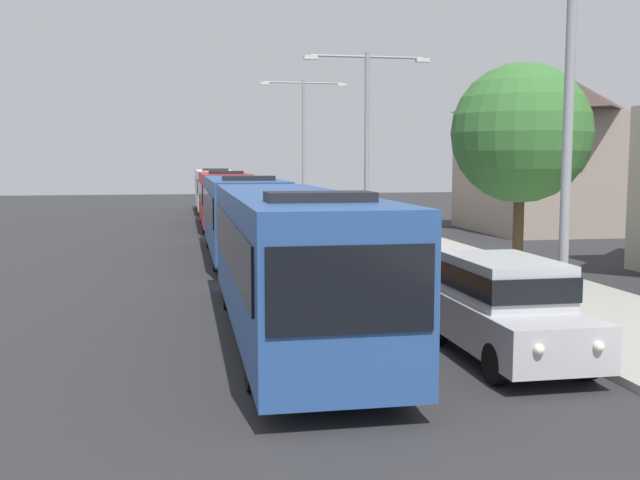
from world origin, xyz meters
name	(u,v)px	position (x,y,z in m)	size (l,w,h in m)	color
bus_lead	(290,257)	(-1.30, 10.47, 1.69)	(2.58, 11.69, 3.21)	#284C8C
bus_second_in_line	(241,214)	(-1.30, 23.76, 1.69)	(2.58, 11.54, 3.21)	#284C8C
bus_middle	(223,197)	(-1.30, 36.97, 1.69)	(2.58, 11.16, 3.21)	maroon
bus_fourth_in_line	(214,189)	(-1.30, 49.78, 1.69)	(2.58, 10.69, 3.21)	silver
white_suv	(505,305)	(2.40, 7.92, 1.03)	(1.86, 4.65, 1.90)	#B7B7BC
streetlamp_near	(569,103)	(4.10, 8.93, 4.86)	(5.18, 0.28, 7.70)	gray
streetlamp_mid	(367,129)	(4.10, 25.45, 5.05)	(5.30, 0.28, 8.04)	gray
streetlamp_far	(304,134)	(4.10, 41.96, 5.40)	(5.49, 0.28, 8.68)	gray
roadside_tree	(521,134)	(6.36, 15.74, 4.52)	(4.12, 4.12, 6.44)	#4C3823
house_distant_gabled	(544,147)	(15.25, 31.52, 4.43)	(7.40, 8.71, 8.69)	gray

